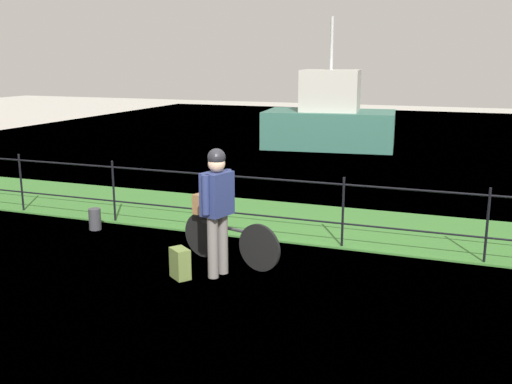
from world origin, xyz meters
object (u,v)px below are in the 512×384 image
(wooden_crate, at_px, (209,205))
(terrier_dog, at_px, (210,190))
(bicycle_main, at_px, (229,239))
(mooring_bollard, at_px, (95,219))
(moored_boat_near, at_px, (330,119))
(cyclist_person, at_px, (217,201))
(backpack_on_paving, at_px, (180,263))

(wooden_crate, bearing_deg, terrier_dog, -15.07)
(bicycle_main, relative_size, terrier_dog, 4.91)
(wooden_crate, relative_size, mooring_bollard, 1.10)
(moored_boat_near, bearing_deg, bicycle_main, -83.30)
(bicycle_main, distance_m, moored_boat_near, 11.22)
(mooring_bollard, xyz_separation_m, moored_boat_near, (1.43, 10.41, 0.71))
(bicycle_main, height_order, wooden_crate, wooden_crate)
(terrier_dog, distance_m, moored_boat_near, 11.09)
(cyclist_person, bearing_deg, wooden_crate, 124.27)
(backpack_on_paving, xyz_separation_m, moored_boat_near, (-0.94, 11.88, 0.69))
(backpack_on_paving, distance_m, mooring_bollard, 2.78)
(mooring_bollard, bearing_deg, cyclist_person, -23.25)
(bicycle_main, xyz_separation_m, mooring_bollard, (-2.74, 0.72, -0.16))
(mooring_bollard, bearing_deg, terrier_dog, -14.63)
(backpack_on_paving, bearing_deg, bicycle_main, 99.77)
(cyclist_person, distance_m, moored_boat_near, 11.69)
(cyclist_person, bearing_deg, backpack_on_paving, -147.03)
(cyclist_person, xyz_separation_m, moored_boat_near, (-1.35, 11.61, -0.11))
(backpack_on_paving, relative_size, mooring_bollard, 1.12)
(moored_boat_near, bearing_deg, cyclist_person, -83.35)
(mooring_bollard, distance_m, moored_boat_near, 10.54)
(cyclist_person, bearing_deg, bicycle_main, 95.42)
(backpack_on_paving, bearing_deg, cyclist_person, 69.06)
(cyclist_person, xyz_separation_m, mooring_bollard, (-2.78, 1.20, -0.82))
(wooden_crate, height_order, terrier_dog, terrier_dog)
(bicycle_main, bearing_deg, moored_boat_near, 96.70)
(terrier_dog, bearing_deg, mooring_bollard, 165.37)
(mooring_bollard, bearing_deg, bicycle_main, -14.68)
(terrier_dog, bearing_deg, bicycle_main, -15.07)
(bicycle_main, xyz_separation_m, wooden_crate, (-0.34, 0.09, 0.45))
(mooring_bollard, bearing_deg, moored_boat_near, 82.19)
(terrier_dog, relative_size, mooring_bollard, 0.91)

